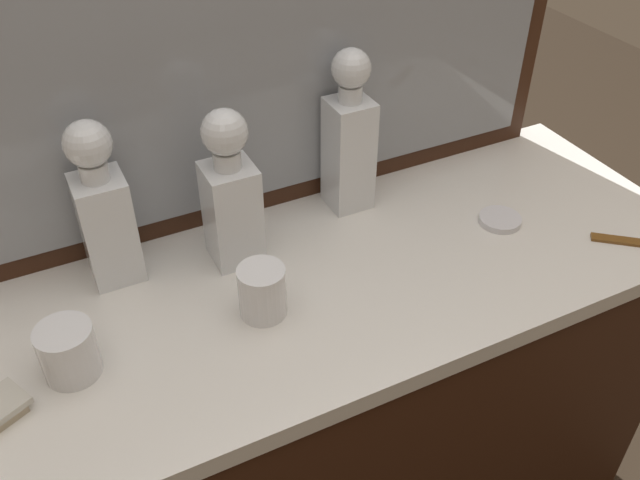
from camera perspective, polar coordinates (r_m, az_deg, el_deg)
The scene contains 9 objects.
dresser at distance 1.46m, azimuth 0.00°, elevation -15.31°, with size 1.39×0.51×0.82m.
dresser_mirror at distance 1.17m, azimuth -5.40°, elevation 16.33°, with size 1.23×0.03×0.67m.
crystal_decanter_center at distance 1.27m, azimuth 2.41°, elevation 7.81°, with size 0.08×0.08×0.31m.
crystal_decanter_far_right at distance 1.15m, azimuth -17.42°, elevation 1.73°, with size 0.08×0.08×0.29m.
crystal_decanter_right at distance 1.15m, azimuth -7.39°, elevation 3.10°, with size 0.08×0.08×0.28m.
crystal_tumbler_center at distance 1.05m, azimuth -20.15°, elevation -8.84°, with size 0.08×0.08×0.08m.
crystal_tumbler_front at distance 1.08m, azimuth -4.82°, elevation -4.44°, with size 0.08×0.08×0.09m.
porcelain_dish at distance 1.32m, azimuth 14.74°, elevation 1.64°, with size 0.08×0.08×0.01m.
tortoiseshell_comb at distance 1.35m, azimuth 24.40°, elevation -0.13°, with size 0.12×0.10×0.01m.
Camera 1 is at (-0.39, -0.78, 1.59)m, focal length 38.48 mm.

